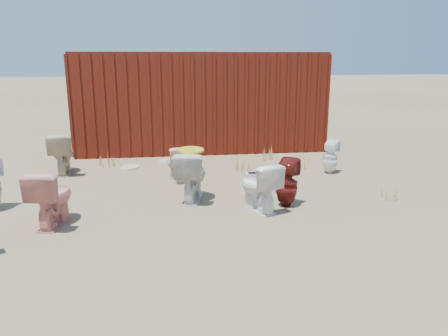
{
  "coord_description": "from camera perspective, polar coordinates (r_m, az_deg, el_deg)",
  "views": [
    {
      "loc": [
        -0.94,
        -6.13,
        2.28
      ],
      "look_at": [
        0.0,
        0.6,
        0.55
      ],
      "focal_mm": 35.0,
      "sensor_mm": 36.0,
      "label": 1
    }
  ],
  "objects": [
    {
      "name": "ground",
      "position": [
        6.61,
        0.72,
        -5.9
      ],
      "size": [
        100.0,
        100.0,
        0.0
      ],
      "primitive_type": "plane",
      "color": "brown",
      "rests_on": "ground"
    },
    {
      "name": "shipping_container",
      "position": [
        11.42,
        -3.23,
        8.82
      ],
      "size": [
        6.0,
        2.4,
        2.4
      ],
      "primitive_type": "cube",
      "color": "#47130B",
      "rests_on": "ground"
    },
    {
      "name": "toilet_front_pink",
      "position": [
        6.48,
        -21.6,
        -3.59
      ],
      "size": [
        0.59,
        0.86,
        0.81
      ],
      "primitive_type": "imported",
      "rotation": [
        0.0,
        0.0,
        2.95
      ],
      "color": "#E18A82",
      "rests_on": "ground"
    },
    {
      "name": "toilet_front_c",
      "position": [
        6.63,
        4.58,
        -2.43
      ],
      "size": [
        0.67,
        0.85,
        0.76
      ],
      "primitive_type": "imported",
      "rotation": [
        0.0,
        0.0,
        3.53
      ],
      "color": "white",
      "rests_on": "ground"
    },
    {
      "name": "toilet_front_maroon",
      "position": [
        6.87,
        8.19,
        -1.94
      ],
      "size": [
        0.48,
        0.48,
        0.76
      ],
      "primitive_type": "imported",
      "rotation": [
        0.0,
        0.0,
        2.5
      ],
      "color": "#5C130F",
      "rests_on": "ground"
    },
    {
      "name": "toilet_back_beige_left",
      "position": [
        9.3,
        -20.42,
        1.81
      ],
      "size": [
        0.54,
        0.86,
        0.83
      ],
      "primitive_type": "imported",
      "rotation": [
        0.0,
        0.0,
        3.24
      ],
      "color": "#CAB794",
      "rests_on": "ground"
    },
    {
      "name": "toilet_back_beige_right",
      "position": [
        8.26,
        -6.16,
        0.63
      ],
      "size": [
        0.52,
        0.74,
        0.69
      ],
      "primitive_type": "imported",
      "rotation": [
        0.0,
        0.0,
        3.35
      ],
      "color": "beige",
      "rests_on": "ground"
    },
    {
      "name": "toilet_back_yellowlid",
      "position": [
        7.1,
        -4.29,
        -1.01
      ],
      "size": [
        0.64,
        0.9,
        0.83
      ],
      "primitive_type": "imported",
      "rotation": [
        0.0,
        0.0,
        2.9
      ],
      "color": "silver",
      "rests_on": "ground"
    },
    {
      "name": "toilet_back_e",
      "position": [
        9.03,
        13.73,
        1.44
      ],
      "size": [
        0.43,
        0.43,
        0.67
      ],
      "primitive_type": "imported",
      "rotation": [
        0.0,
        0.0,
        2.45
      ],
      "color": "white",
      "rests_on": "ground"
    },
    {
      "name": "yellow_lid",
      "position": [
        7.0,
        -4.36,
        2.37
      ],
      "size": [
        0.42,
        0.52,
        0.02
      ],
      "primitive_type": "ellipsoid",
      "color": "gold",
      "rests_on": "toilet_back_yellowlid"
    },
    {
      "name": "loose_tank",
      "position": [
        7.58,
        4.74,
        -1.9
      ],
      "size": [
        0.51,
        0.23,
        0.35
      ],
      "primitive_type": "cube",
      "rotation": [
        0.0,
        0.0,
        -0.06
      ],
      "color": "silver",
      "rests_on": "ground"
    },
    {
      "name": "loose_lid_near",
      "position": [
        9.5,
        -12.17,
        0.14
      ],
      "size": [
        0.54,
        0.6,
        0.02
      ],
      "primitive_type": "ellipsoid",
      "rotation": [
        0.0,
        0.0,
        -0.4
      ],
      "color": "beige",
      "rests_on": "ground"
    },
    {
      "name": "loose_lid_far",
      "position": [
        9.9,
        -7.45,
        0.9
      ],
      "size": [
        0.43,
        0.52,
        0.02
      ],
      "primitive_type": "ellipsoid",
      "rotation": [
        0.0,
        0.0,
        0.16
      ],
      "color": "#C5BD8F",
      "rests_on": "ground"
    },
    {
      "name": "weed_clump_a",
      "position": [
        9.63,
        -15.06,
        0.95
      ],
      "size": [
        0.36,
        0.36,
        0.28
      ],
      "primitive_type": "cone",
      "color": "olive",
      "rests_on": "ground"
    },
    {
      "name": "weed_clump_b",
      "position": [
        9.01,
        2.42,
        0.44
      ],
      "size": [
        0.32,
        0.32,
        0.25
      ],
      "primitive_type": "cone",
      "color": "olive",
      "rests_on": "ground"
    },
    {
      "name": "weed_clump_c",
      "position": [
        9.31,
        9.22,
        0.85
      ],
      "size": [
        0.36,
        0.36,
        0.3
      ],
      "primitive_type": "cone",
      "color": "olive",
      "rests_on": "ground"
    },
    {
      "name": "weed_clump_d",
      "position": [
        9.88,
        -5.2,
        1.59
      ],
      "size": [
        0.3,
        0.3,
        0.24
      ],
      "primitive_type": "cone",
      "color": "olive",
      "rests_on": "ground"
    },
    {
      "name": "weed_clump_e",
      "position": [
        9.97,
        5.57,
        1.9
      ],
      "size": [
        0.34,
        0.34,
        0.31
      ],
      "primitive_type": "cone",
      "color": "olive",
      "rests_on": "ground"
    },
    {
      "name": "weed_clump_f",
      "position": [
        7.7,
        21.01,
        -3.11
      ],
      "size": [
        0.28,
        0.28,
        0.21
      ],
      "primitive_type": "cone",
      "color": "olive",
      "rests_on": "ground"
    }
  ]
}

